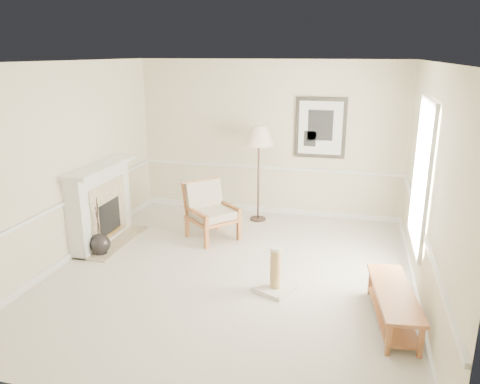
{
  "coord_description": "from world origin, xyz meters",
  "views": [
    {
      "loc": [
        1.62,
        -5.82,
        3.01
      ],
      "look_at": [
        -0.04,
        0.7,
        1.0
      ],
      "focal_mm": 35.0,
      "sensor_mm": 36.0,
      "label": 1
    }
  ],
  "objects_px": {
    "scratching_post": "(275,277)",
    "floor_lamp": "(259,138)",
    "bench": "(393,301)",
    "armchair": "(209,208)",
    "floor_vase": "(100,244)"
  },
  "relations": [
    {
      "from": "armchair",
      "to": "scratching_post",
      "type": "height_order",
      "value": "armchair"
    },
    {
      "from": "floor_vase",
      "to": "armchair",
      "type": "bearing_deg",
      "value": 39.08
    },
    {
      "from": "floor_lamp",
      "to": "scratching_post",
      "type": "height_order",
      "value": "floor_lamp"
    },
    {
      "from": "floor_vase",
      "to": "bench",
      "type": "height_order",
      "value": "floor_vase"
    },
    {
      "from": "armchair",
      "to": "floor_lamp",
      "type": "bearing_deg",
      "value": 9.06
    },
    {
      "from": "scratching_post",
      "to": "floor_vase",
      "type": "bearing_deg",
      "value": 170.74
    },
    {
      "from": "floor_vase",
      "to": "floor_lamp",
      "type": "height_order",
      "value": "floor_lamp"
    },
    {
      "from": "bench",
      "to": "floor_vase",
      "type": "bearing_deg",
      "value": 168.57
    },
    {
      "from": "bench",
      "to": "armchair",
      "type": "bearing_deg",
      "value": 145.07
    },
    {
      "from": "floor_vase",
      "to": "bench",
      "type": "bearing_deg",
      "value": -11.43
    },
    {
      "from": "scratching_post",
      "to": "floor_lamp",
      "type": "bearing_deg",
      "value": 106.91
    },
    {
      "from": "floor_vase",
      "to": "floor_lamp",
      "type": "distance_m",
      "value": 3.26
    },
    {
      "from": "armchair",
      "to": "floor_lamp",
      "type": "height_order",
      "value": "floor_lamp"
    },
    {
      "from": "floor_vase",
      "to": "floor_lamp",
      "type": "relative_size",
      "value": 0.53
    },
    {
      "from": "floor_lamp",
      "to": "scratching_post",
      "type": "bearing_deg",
      "value": -73.09
    }
  ]
}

